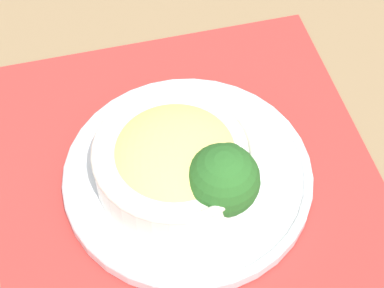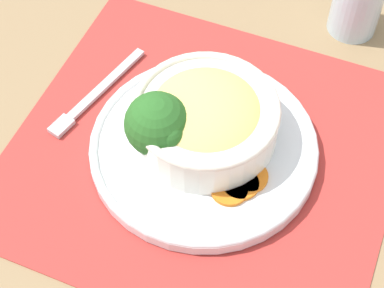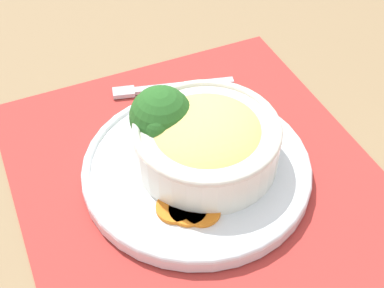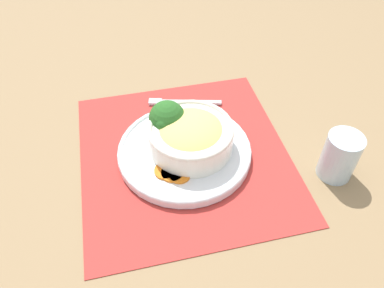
{
  "view_description": "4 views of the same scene",
  "coord_description": "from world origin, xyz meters",
  "px_view_note": "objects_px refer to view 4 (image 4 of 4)",
  "views": [
    {
      "loc": [
        0.41,
        -0.06,
        0.64
      ],
      "look_at": [
        -0.01,
        0.01,
        0.06
      ],
      "focal_mm": 60.0,
      "sensor_mm": 36.0,
      "label": 1
    },
    {
      "loc": [
        -0.2,
        0.42,
        0.68
      ],
      "look_at": [
        0.01,
        0.02,
        0.04
      ],
      "focal_mm": 60.0,
      "sensor_mm": 36.0,
      "label": 2
    },
    {
      "loc": [
        -0.43,
        0.15,
        0.52
      ],
      "look_at": [
        0.01,
        0.0,
        0.05
      ],
      "focal_mm": 50.0,
      "sensor_mm": 36.0,
      "label": 3
    },
    {
      "loc": [
        -0.55,
        0.05,
        0.61
      ],
      "look_at": [
        -0.02,
        -0.01,
        0.05
      ],
      "focal_mm": 35.0,
      "sensor_mm": 36.0,
      "label": 4
    }
  ],
  "objects_px": {
    "water_glass": "(339,158)",
    "fork": "(178,102)",
    "bowl": "(191,135)",
    "broccoli_floret": "(167,119)"
  },
  "relations": [
    {
      "from": "bowl",
      "to": "water_glass",
      "type": "bearing_deg",
      "value": -108.1
    },
    {
      "from": "bowl",
      "to": "water_glass",
      "type": "distance_m",
      "value": 0.31
    },
    {
      "from": "water_glass",
      "to": "fork",
      "type": "distance_m",
      "value": 0.4
    },
    {
      "from": "water_glass",
      "to": "fork",
      "type": "xyz_separation_m",
      "value": [
        0.26,
        0.3,
        -0.04
      ]
    },
    {
      "from": "broccoli_floret",
      "to": "fork",
      "type": "relative_size",
      "value": 0.49
    },
    {
      "from": "broccoli_floret",
      "to": "water_glass",
      "type": "distance_m",
      "value": 0.36
    },
    {
      "from": "broccoli_floret",
      "to": "fork",
      "type": "distance_m",
      "value": 0.15
    },
    {
      "from": "water_glass",
      "to": "bowl",
      "type": "bearing_deg",
      "value": 71.9
    },
    {
      "from": "broccoli_floret",
      "to": "water_glass",
      "type": "relative_size",
      "value": 0.86
    },
    {
      "from": "bowl",
      "to": "fork",
      "type": "relative_size",
      "value": 1.0
    }
  ]
}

